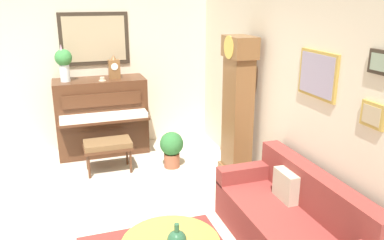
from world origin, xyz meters
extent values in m
cube|color=beige|center=(0.00, 0.00, -0.05)|extent=(6.40, 6.00, 0.10)
cube|color=beige|center=(-2.60, 0.00, 1.40)|extent=(0.10, 4.90, 2.80)
cube|color=#33281E|center=(-2.54, 0.42, 1.85)|extent=(0.03, 1.10, 0.84)
cube|color=tan|center=(-2.52, 0.42, 1.85)|extent=(0.01, 0.98, 0.72)
cube|color=beige|center=(0.00, 2.40, 1.40)|extent=(5.30, 0.10, 2.80)
cube|color=#33281E|center=(1.55, 2.33, 2.00)|extent=(0.24, 0.03, 0.20)
cube|color=gray|center=(1.55, 2.32, 2.00)|extent=(0.18, 0.01, 0.14)
cube|color=#B28E3D|center=(0.75, 2.33, 1.75)|extent=(0.60, 0.03, 0.48)
cube|color=#998EA8|center=(0.75, 2.32, 1.75)|extent=(0.54, 0.01, 0.42)
cube|color=#B28E3D|center=(1.55, 2.33, 1.55)|extent=(0.26, 0.03, 0.22)
cube|color=tan|center=(1.55, 2.32, 1.55)|extent=(0.20, 0.01, 0.16)
cube|color=#4C2B19|center=(-2.25, 0.42, 0.62)|extent=(0.60, 1.44, 1.24)
cube|color=#4C2B19|center=(-1.82, 0.42, 0.68)|extent=(0.28, 1.38, 0.04)
cube|color=white|center=(-1.82, 0.42, 0.74)|extent=(0.26, 1.32, 0.08)
cube|color=#4C2B19|center=(-1.93, 0.42, 0.98)|extent=(0.03, 1.20, 0.20)
cube|color=#4C2B19|center=(-1.44, 0.41, 0.38)|extent=(0.42, 0.70, 0.04)
cube|color=brown|center=(-1.44, 0.41, 0.44)|extent=(0.40, 0.68, 0.08)
cylinder|color=#4C2B19|center=(-1.28, 0.11, 0.18)|extent=(0.04, 0.04, 0.36)
cylinder|color=#4C2B19|center=(-1.28, 0.71, 0.18)|extent=(0.04, 0.04, 0.36)
cylinder|color=#4C2B19|center=(-1.60, 0.11, 0.18)|extent=(0.04, 0.04, 0.36)
cylinder|color=#4C2B19|center=(-1.60, 0.71, 0.18)|extent=(0.04, 0.04, 0.36)
cube|color=brown|center=(-0.62, 2.10, 0.09)|extent=(0.52, 0.34, 0.18)
cube|color=brown|center=(-0.62, 2.10, 0.89)|extent=(0.44, 0.28, 1.78)
cube|color=brown|center=(-0.62, 2.10, 1.88)|extent=(0.52, 0.32, 0.28)
cylinder|color=gold|center=(-0.62, 1.95, 1.88)|extent=(0.30, 0.02, 0.30)
cylinder|color=gold|center=(-0.62, 2.05, 0.95)|extent=(0.03, 0.03, 0.70)
cube|color=maroon|center=(1.11, 1.88, 0.21)|extent=(1.90, 0.80, 0.42)
cube|color=maroon|center=(1.11, 2.18, 0.62)|extent=(1.90, 0.20, 0.44)
cube|color=maroon|center=(0.25, 1.88, 0.50)|extent=(0.18, 0.80, 0.20)
cube|color=#B7AD93|center=(0.81, 2.02, 0.58)|extent=(0.34, 0.12, 0.32)
cube|color=brown|center=(-2.23, 0.67, 1.39)|extent=(0.12, 0.18, 0.30)
cylinder|color=white|center=(-2.17, 0.67, 1.44)|extent=(0.01, 0.11, 0.11)
cone|color=brown|center=(-2.23, 0.67, 1.58)|extent=(0.10, 0.10, 0.08)
cylinder|color=silver|center=(-2.23, -0.09, 1.37)|extent=(0.15, 0.15, 0.26)
sphere|color=#387F3D|center=(-2.23, -0.09, 1.61)|extent=(0.26, 0.26, 0.26)
cone|color=#D199B7|center=(-2.20, -0.11, 1.74)|extent=(0.06, 0.06, 0.16)
cylinder|color=beige|center=(-2.09, 0.46, 1.25)|extent=(0.12, 0.12, 0.01)
cylinder|color=beige|center=(-2.09, 0.46, 1.27)|extent=(0.08, 0.08, 0.06)
sphere|color=#285638|center=(1.31, 0.66, 0.53)|extent=(0.17, 0.17, 0.17)
cylinder|color=#285638|center=(1.31, 0.66, 0.65)|extent=(0.04, 0.04, 0.08)
cylinder|color=#935138|center=(-1.28, 1.34, 0.11)|extent=(0.24, 0.24, 0.22)
sphere|color=#2D6B33|center=(-1.28, 1.34, 0.38)|extent=(0.36, 0.36, 0.36)
camera|label=1|loc=(4.09, -0.14, 2.52)|focal=36.81mm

